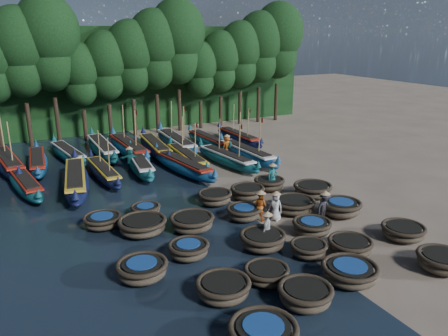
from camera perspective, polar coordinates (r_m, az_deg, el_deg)
name	(u,v)px	position (r m, az deg, el deg)	size (l,w,h in m)	color
ground	(236,206)	(25.04, 1.54, -4.98)	(120.00, 120.00, 0.00)	gray
foliage_wall	(121,79)	(45.36, -13.27, 11.25)	(40.00, 3.00, 10.00)	black
coracle_1	(263,334)	(14.76, 5.14, -20.75)	(2.63, 2.63, 0.78)	brown
coracle_2	(305,295)	(16.69, 10.57, -15.97)	(2.23, 2.23, 0.78)	brown
coracle_3	(350,272)	(18.47, 16.10, -12.92)	(2.72, 2.72, 0.75)	brown
coracle_4	(442,261)	(20.64, 26.59, -10.79)	(2.23, 2.23, 0.76)	brown
coracle_5	(223,288)	(16.82, -0.09, -15.42)	(2.21, 2.21, 0.76)	brown
coracle_6	(267,273)	(17.88, 5.58, -13.55)	(2.12, 2.12, 0.66)	brown
coracle_7	(308,249)	(19.93, 10.98, -10.32)	(1.80, 1.80, 0.66)	brown
coracle_8	(350,246)	(20.57, 16.15, -9.72)	(2.02, 2.02, 0.71)	brown
coracle_9	(403,231)	(22.77, 22.35, -7.65)	(2.23, 2.23, 0.71)	brown
coracle_10	(142,269)	(18.24, -10.64, -12.87)	(2.41, 2.41, 0.77)	brown
coracle_11	(189,249)	(19.52, -4.64, -10.55)	(1.84, 1.84, 0.72)	brown
coracle_12	(263,240)	(20.25, 5.07, -9.33)	(2.53, 2.53, 0.80)	brown
coracle_13	(312,226)	(21.96, 11.41, -7.49)	(2.29, 2.29, 0.74)	brown
coracle_14	(341,207)	(24.43, 15.02, -4.98)	(2.63, 2.63, 0.84)	brown
coracle_15	(142,225)	(21.94, -10.60, -7.38)	(2.65, 2.65, 0.80)	brown
coracle_16	(192,222)	(21.99, -4.21, -7.05)	(2.25, 2.25, 0.80)	brown
coracle_17	(244,212)	(23.15, 2.62, -5.80)	(1.89, 1.89, 0.73)	brown
coracle_18	(294,205)	(24.31, 9.09, -4.77)	(2.41, 2.41, 0.79)	brown
coracle_19	(313,190)	(26.71, 11.51, -2.79)	(2.33, 2.33, 0.83)	brown
coracle_20	(102,221)	(23.09, -15.59, -6.63)	(1.94, 1.94, 0.67)	brown
coracle_21	(146,210)	(23.93, -10.19, -5.41)	(1.73, 1.73, 0.64)	brown
coracle_22	(215,197)	(25.10, -1.20, -3.85)	(2.27, 2.27, 0.77)	brown
coracle_23	(248,192)	(25.87, 3.09, -3.15)	(2.04, 2.04, 0.80)	brown
coracle_24	(269,183)	(27.48, 5.93, -2.02)	(2.11, 2.11, 0.76)	brown
long_boat_1	(25,183)	(29.84, -24.58, -1.81)	(2.35, 7.67, 1.36)	#105C57
long_boat_2	(76,180)	(29.01, -18.79, -1.48)	(2.97, 8.94, 1.59)	#10193B
long_boat_3	(104,172)	(30.45, -15.45, -0.50)	(1.51, 7.38, 3.13)	#10193B
long_boat_4	(139,164)	(31.64, -10.98, 0.57)	(2.32, 7.96, 1.41)	#105C57
long_boat_5	(183,166)	(30.65, -5.37, 0.29)	(2.61, 8.11, 1.44)	navy
long_boat_6	(187,158)	(32.48, -4.85, 1.31)	(1.84, 8.19, 3.48)	#105C57
long_boat_7	(227,159)	(32.32, 0.37, 1.24)	(2.25, 7.79, 3.33)	#105C57
long_boat_8	(247,153)	(33.58, 2.98, 1.92)	(1.81, 8.42, 3.58)	navy
long_boat_9	(8,163)	(34.64, -26.42, 0.63)	(2.69, 9.00, 3.85)	#10193B
long_boat_10	(38,162)	(34.25, -23.16, 0.73)	(1.95, 7.78, 1.37)	navy
long_boat_11	(68,154)	(35.77, -19.71, 1.79)	(2.42, 7.71, 1.37)	#105C57
long_boat_12	(102,148)	(36.34, -15.61, 2.53)	(1.61, 8.81, 1.55)	#105C57
long_boat_13	(129,148)	(35.82, -12.36, 2.60)	(1.91, 9.14, 3.89)	navy
long_boat_14	(155,147)	(35.77, -9.00, 2.72)	(2.18, 8.62, 1.52)	#10193B
long_boat_15	(176,142)	(36.93, -6.29, 3.36)	(1.97, 9.20, 3.91)	navy
long_boat_16	(209,141)	(37.70, -2.02, 3.59)	(1.71, 7.76, 1.37)	#105C57
long_boat_17	(239,137)	(38.91, 1.93, 4.03)	(1.45, 7.74, 3.29)	#10193B
fisherman_0	(276,205)	(23.09, 6.77, -4.87)	(0.81, 0.89, 1.73)	silver
fisherman_1	(272,176)	(27.18, 6.34, -1.09)	(0.68, 0.52, 1.93)	#175F61
fisherman_2	(261,205)	(23.08, 4.81, -4.81)	(0.77, 0.89, 1.75)	#B95518
fisherman_3	(325,206)	(23.42, 12.99, -4.88)	(1.12, 0.79, 1.78)	black
fisherman_4	(267,227)	(20.61, 5.63, -7.67)	(0.93, 0.84, 1.72)	silver
fisherman_5	(130,159)	(31.81, -12.18, 1.21)	(1.62, 0.89, 1.87)	#175F61
fisherman_6	(227,145)	(34.68, 0.40, 3.02)	(0.95, 0.77, 1.89)	#B95518
tree_3	(19,51)	(40.28, -25.18, 13.66)	(4.92, 4.92, 11.60)	black
tree_4	(48,42)	(40.45, -21.97, 15.01)	(5.34, 5.34, 12.58)	black
tree_5	(80,74)	(40.92, -18.29, 11.59)	(3.68, 3.68, 8.68)	black
tree_6	(106,65)	(41.31, -15.17, 12.85)	(4.09, 4.09, 9.65)	black
tree_7	(131,57)	(41.84, -12.09, 14.04)	(4.51, 4.51, 10.63)	black
tree_8	(154,48)	(42.49, -9.07, 15.16)	(4.92, 4.92, 11.60)	black
tree_9	(177,41)	(43.27, -6.11, 16.21)	(5.34, 5.34, 12.58)	black
tree_10	(200,69)	(44.31, -3.17, 12.80)	(3.68, 3.68, 8.68)	black
tree_11	(221,61)	(45.26, -0.45, 13.79)	(4.09, 4.09, 9.65)	black
tree_12	(240,54)	(46.32, 2.16, 14.70)	(4.51, 4.51, 10.63)	black
tree_13	(260,47)	(47.47, 4.68, 15.54)	(4.92, 4.92, 11.60)	black
tree_14	(278,40)	(48.71, 7.09, 16.31)	(5.34, 5.34, 12.58)	black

